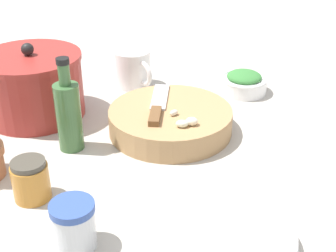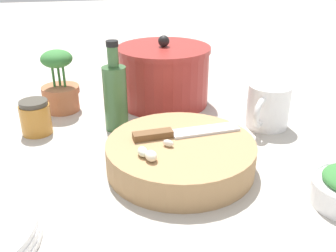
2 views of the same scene
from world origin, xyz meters
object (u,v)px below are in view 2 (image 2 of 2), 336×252
Objects in this scene: stock_pot at (164,75)px; honey_jar at (36,117)px; cutting_board at (181,155)px; coffee_mug at (268,106)px; chef_knife at (180,132)px; oil_bottle at (115,95)px; potted_herb at (60,86)px; garlic_cloves at (151,152)px.

honey_jar is at bearing -157.88° from stock_pot.
coffee_mug is at bearing 30.70° from cutting_board.
chef_knife reaches higher than cutting_board.
oil_bottle reaches higher than cutting_board.
stock_pot is at bearing 45.49° from oil_bottle.
coffee_mug reaches higher than honey_jar.
honey_jar is 0.18m from oil_bottle.
coffee_mug is 0.50m from potted_herb.
honey_jar is (-0.28, 0.20, 0.01)m from cutting_board.
stock_pot is 1.53× the size of potted_herb.
honey_jar reaches higher than chef_knife.
stock_pot is (0.02, 0.30, 0.02)m from chef_knife.
oil_bottle is 0.19m from stock_pot.
chef_knife is 0.30m from stock_pot.
chef_knife is 0.10m from garlic_cloves.
chef_knife is (0.01, 0.03, 0.03)m from cutting_board.
garlic_cloves is at bearing -79.58° from oil_bottle.
potted_herb is (-0.17, 0.36, 0.00)m from garlic_cloves.
garlic_cloves reaches higher than cutting_board.
oil_bottle reaches higher than garlic_cloves.
stock_pot reaches higher than garlic_cloves.
chef_knife is 0.25m from coffee_mug.
cutting_board is 2.41× the size of coffee_mug.
cutting_board is 0.34m from honey_jar.
coffee_mug is at bearing -7.32° from honey_jar.
oil_bottle is (-0.10, 0.19, 0.05)m from cutting_board.
oil_bottle is (0.17, -0.01, 0.04)m from honey_jar.
stock_pot is 0.26m from potted_herb.
cutting_board is at bearing -149.30° from coffee_mug.
potted_herb is at bearing 114.97° from garlic_cloves.
honey_jar is 0.13m from potted_herb.
oil_bottle is at bearing -3.42° from honey_jar.
garlic_cloves is 0.30× the size of stock_pot.
honey_jar is at bearing 131.75° from garlic_cloves.
oil_bottle is at bearing -134.51° from stock_pot.
oil_bottle reaches higher than honey_jar.
potted_herb is (-0.23, 0.32, 0.04)m from cutting_board.
chef_knife is 0.38m from potted_herb.
coffee_mug reaches higher than cutting_board.
chef_knife is 2.95× the size of garlic_cloves.
stock_pot reaches higher than potted_herb.
garlic_cloves is 0.24m from oil_bottle.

